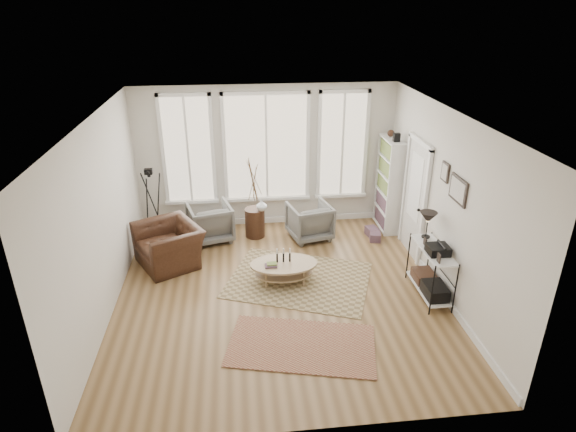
{
  "coord_description": "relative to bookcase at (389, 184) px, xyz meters",
  "views": [
    {
      "loc": [
        -0.6,
        -6.59,
        4.4
      ],
      "look_at": [
        0.2,
        0.6,
        1.1
      ],
      "focal_mm": 30.0,
      "sensor_mm": 36.0,
      "label": 1
    }
  ],
  "objects": [
    {
      "name": "armchair_left",
      "position": [
        -3.61,
        -0.17,
        -0.58
      ],
      "size": [
        0.98,
        1.0,
        0.75
      ],
      "primitive_type": "imported",
      "rotation": [
        0.0,
        0.0,
        3.4
      ],
      "color": "slate",
      "rests_on": "ground"
    },
    {
      "name": "vase",
      "position": [
        -2.6,
        -0.19,
        -0.25
      ],
      "size": [
        0.23,
        0.23,
        0.22
      ],
      "primitive_type": "imported",
      "rotation": [
        0.0,
        0.0,
        0.12
      ],
      "color": "silver",
      "rests_on": "side_table"
    },
    {
      "name": "bay_window",
      "position": [
        -2.44,
        0.49,
        0.65
      ],
      "size": [
        4.14,
        0.12,
        2.24
      ],
      "color": "beige",
      "rests_on": "ground"
    },
    {
      "name": "book_stack_far",
      "position": [
        -0.39,
        -0.57,
        -0.87
      ],
      "size": [
        0.25,
        0.3,
        0.17
      ],
      "primitive_type": "cube",
      "rotation": [
        0.0,
        0.0,
        -0.2
      ],
      "color": "brown",
      "rests_on": "ground"
    },
    {
      "name": "armchair_right",
      "position": [
        -1.66,
        -0.3,
        -0.59
      ],
      "size": [
        0.94,
        0.95,
        0.72
      ],
      "primitive_type": "imported",
      "rotation": [
        0.0,
        0.0,
        3.38
      ],
      "color": "slate",
      "rests_on": "ground"
    },
    {
      "name": "side_table",
      "position": [
        -2.73,
        -0.11,
        -0.16
      ],
      "size": [
        0.39,
        0.39,
        1.65
      ],
      "color": "#3A2217",
      "rests_on": "ground"
    },
    {
      "name": "low_shelf",
      "position": [
        -0.06,
        -2.52,
        -0.44
      ],
      "size": [
        0.38,
        1.08,
        1.3
      ],
      "color": "white",
      "rests_on": "ground"
    },
    {
      "name": "room",
      "position": [
        -2.42,
        -2.2,
        0.47
      ],
      "size": [
        5.5,
        5.54,
        2.9
      ],
      "color": "olive",
      "rests_on": "ground"
    },
    {
      "name": "bookcase",
      "position": [
        0.0,
        0.0,
        0.0
      ],
      "size": [
        0.31,
        0.85,
        2.06
      ],
      "color": "white",
      "rests_on": "ground"
    },
    {
      "name": "accent_chair",
      "position": [
        -4.31,
        -1.03,
        -0.59
      ],
      "size": [
        1.46,
        1.41,
        0.73
      ],
      "primitive_type": "imported",
      "rotation": [
        0.0,
        0.0,
        -1.07
      ],
      "color": "#3A2217",
      "rests_on": "ground"
    },
    {
      "name": "door",
      "position": [
        0.13,
        -1.08,
        0.17
      ],
      "size": [
        0.09,
        1.06,
        2.22
      ],
      "color": "silver",
      "rests_on": "ground"
    },
    {
      "name": "rug_main",
      "position": [
        -2.07,
        -1.86,
        -0.95
      ],
      "size": [
        2.77,
        2.43,
        0.01
      ],
      "primitive_type": "cube",
      "rotation": [
        0.0,
        0.0,
        -0.36
      ],
      "color": "brown",
      "rests_on": "ground"
    },
    {
      "name": "wall_art",
      "position": [
        0.14,
        -2.49,
        0.92
      ],
      "size": [
        0.04,
        0.88,
        0.44
      ],
      "color": "black",
      "rests_on": "ground"
    },
    {
      "name": "rug_runner",
      "position": [
        -2.26,
        -3.56,
        -0.94
      ],
      "size": [
        2.21,
        1.55,
        0.01
      ],
      "primitive_type": "cube",
      "rotation": [
        0.0,
        0.0,
        -0.23
      ],
      "color": "maroon",
      "rests_on": "ground"
    },
    {
      "name": "coffee_table",
      "position": [
        -2.34,
        -1.88,
        -0.68
      ],
      "size": [
        1.12,
        0.71,
        0.52
      ],
      "color": "#A1855F",
      "rests_on": "ground"
    },
    {
      "name": "book_stack_near",
      "position": [
        -0.39,
        -0.35,
        -0.87
      ],
      "size": [
        0.26,
        0.31,
        0.17
      ],
      "primitive_type": "cube",
      "rotation": [
        0.0,
        0.0,
        0.21
      ],
      "color": "brown",
      "rests_on": "ground"
    },
    {
      "name": "tripod_camera",
      "position": [
        -4.69,
        -0.09,
        -0.27
      ],
      "size": [
        0.53,
        0.53,
        1.49
      ],
      "color": "black",
      "rests_on": "ground"
    }
  ]
}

